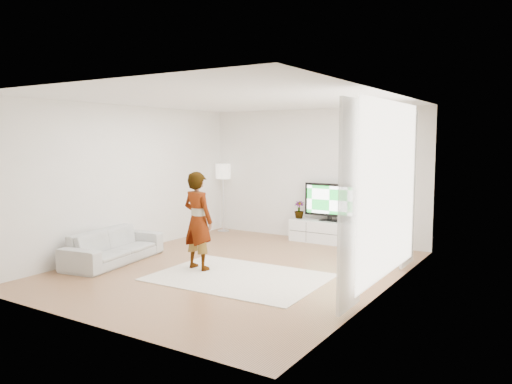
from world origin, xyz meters
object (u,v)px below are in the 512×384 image
Objects in this scene: rug at (239,277)px; sofa at (114,246)px; media_console at (329,232)px; floor_lamp at (223,174)px; player at (198,221)px; television at (330,201)px.

rug is 1.33× the size of sofa.
media_console is 3.19m from rug.
floor_lamp is at bearing -7.18° from sofa.
media_console is 2.89m from floor_lamp.
floor_lamp is (-2.67, -0.06, 1.11)m from media_console.
rug is at bearing -91.14° from sofa.
floor_lamp reaches higher than sofa.
sofa reaches higher than media_console.
media_console is 1.02× the size of player.
rug is 2.47m from sofa.
sofa is at bearing -125.81° from media_console.
media_console is 4.35m from sofa.
media_console is 0.63× the size of rug.
player reaches higher than television.
player is at bearing -60.93° from floor_lamp.
rug is 1.18m from player.
media_console is at bearing -45.05° from sofa.
sofa reaches higher than rug.
sofa is 1.23× the size of floor_lamp.
television is 3.30m from player.
television is 0.69× the size of player.
rug is 1.65× the size of floor_lamp.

